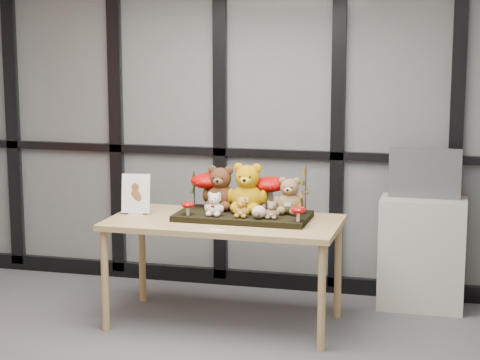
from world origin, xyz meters
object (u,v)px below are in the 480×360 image
(display_table, at_px, (224,229))
(mushroom_front_left, at_px, (188,208))
(mushroom_back_right, at_px, (270,192))
(plush_cream_hedgehog, at_px, (259,211))
(cabinet, at_px, (422,254))
(bear_pooh_yellow, at_px, (248,185))
(bear_white_bow, at_px, (214,203))
(monitor, at_px, (425,173))
(mushroom_front_right, at_px, (298,213))
(bear_tan_back, at_px, (290,194))
(diorama_tray, at_px, (243,216))
(mushroom_back_left, at_px, (208,188))
(bear_brown_medium, at_px, (221,185))
(bear_beige_small, at_px, (272,209))
(sign_holder, at_px, (136,196))
(bear_small_yellow, at_px, (241,206))

(display_table, relative_size, mushroom_front_left, 15.55)
(display_table, height_order, mushroom_back_right, mushroom_back_right)
(plush_cream_hedgehog, relative_size, cabinet, 0.12)
(plush_cream_hedgehog, bearing_deg, bear_pooh_yellow, 122.84)
(bear_white_bow, height_order, monitor, monitor)
(mushroom_front_left, distance_m, mushroom_front_right, 0.74)
(display_table, xyz_separation_m, mushroom_front_left, (-0.22, -0.09, 0.15))
(bear_tan_back, bearing_deg, bear_pooh_yellow, -178.35)
(diorama_tray, height_order, mushroom_back_left, mushroom_back_left)
(bear_white_bow, distance_m, cabinet, 1.58)
(bear_brown_medium, relative_size, bear_beige_small, 2.53)
(display_table, distance_m, bear_beige_small, 0.38)
(mushroom_back_left, height_order, mushroom_front_left, mushroom_back_left)
(display_table, relative_size, bear_pooh_yellow, 4.28)
(bear_pooh_yellow, bearing_deg, mushroom_front_right, -29.26)
(plush_cream_hedgehog, relative_size, mushroom_back_left, 0.36)
(bear_brown_medium, xyz_separation_m, bear_tan_back, (0.48, -0.03, -0.03))
(mushroom_back_left, xyz_separation_m, sign_holder, (-0.46, -0.18, -0.04))
(bear_pooh_yellow, distance_m, monitor, 1.28)
(bear_white_bow, bearing_deg, bear_tan_back, 23.15)
(bear_brown_medium, bearing_deg, mushroom_front_right, -23.07)
(mushroom_front_left, height_order, cabinet, mushroom_front_left)
(bear_tan_back, distance_m, sign_holder, 1.06)
(bear_brown_medium, distance_m, cabinet, 1.53)
(bear_tan_back, relative_size, plush_cream_hedgehog, 2.91)
(cabinet, bearing_deg, display_table, -151.64)
(diorama_tray, relative_size, mushroom_front_left, 8.89)
(mushroom_back_left, distance_m, mushroom_front_right, 0.76)
(plush_cream_hedgehog, relative_size, monitor, 0.18)
(bear_small_yellow, distance_m, mushroom_back_left, 0.42)
(mushroom_front_right, distance_m, cabinet, 1.17)
(display_table, distance_m, bear_white_bow, 0.21)
(sign_holder, bearing_deg, bear_tan_back, -3.09)
(bear_tan_back, bearing_deg, monitor, 34.55)
(bear_beige_small, height_order, mushroom_back_right, mushroom_back_right)
(mushroom_front_left, xyz_separation_m, mushroom_front_right, (0.74, -0.01, 0.00))
(cabinet, bearing_deg, mushroom_back_left, -161.65)
(bear_small_yellow, xyz_separation_m, monitor, (1.14, 0.77, 0.14))
(diorama_tray, xyz_separation_m, sign_holder, (-0.75, -0.03, 0.11))
(bear_white_bow, xyz_separation_m, plush_cream_hedgehog, (0.30, -0.01, -0.04))
(display_table, bearing_deg, bear_small_yellow, -25.69)
(bear_brown_medium, relative_size, bear_white_bow, 1.90)
(monitor, bearing_deg, mushroom_front_right, -133.17)
(bear_small_yellow, distance_m, bear_beige_small, 0.20)
(bear_small_yellow, xyz_separation_m, plush_cream_hedgehog, (0.12, -0.01, -0.03))
(diorama_tray, xyz_separation_m, bear_tan_back, (0.30, 0.07, 0.15))
(bear_beige_small, xyz_separation_m, mushroom_front_left, (-0.56, -0.03, -0.01))
(bear_white_bow, bearing_deg, mushroom_back_left, 115.48)
(monitor, bearing_deg, sign_holder, -160.35)
(mushroom_back_right, distance_m, mushroom_front_right, 0.40)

